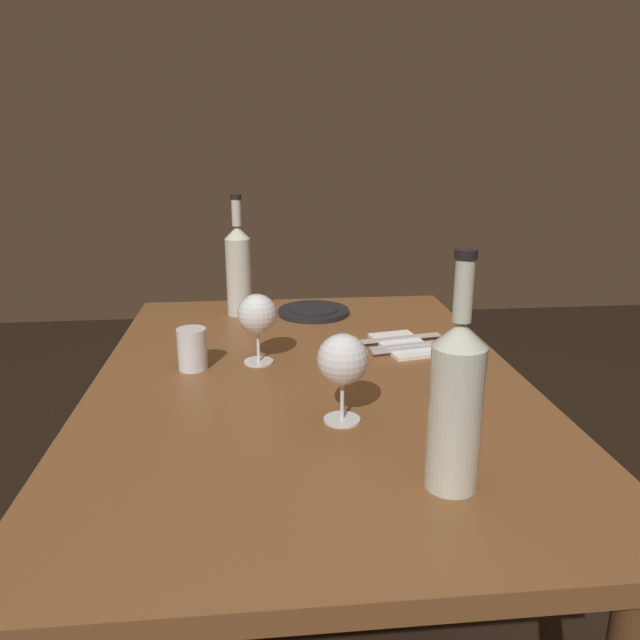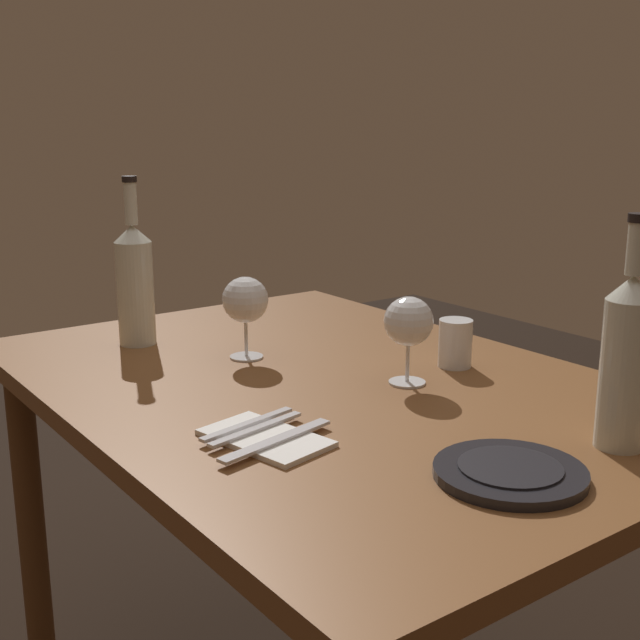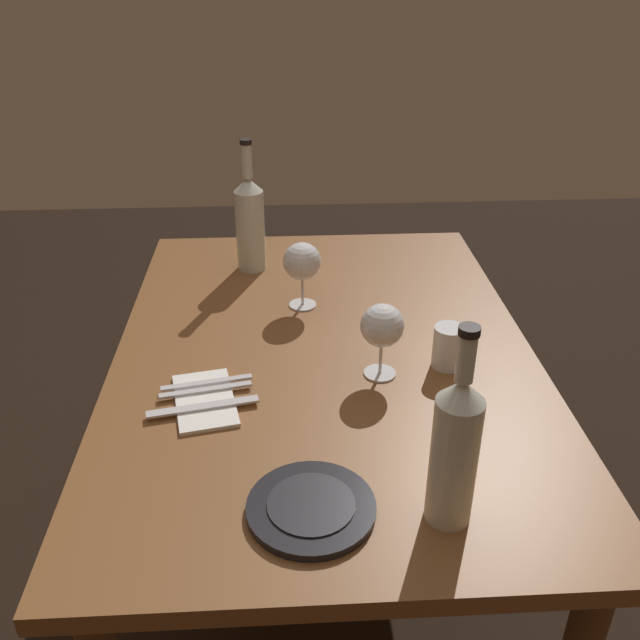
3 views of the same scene
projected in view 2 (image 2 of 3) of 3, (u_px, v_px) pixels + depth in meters
dining_table at (325, 427)px, 1.51m from camera, size 1.30×0.90×0.74m
wine_glass_left at (409, 323)px, 1.44m from camera, size 0.09×0.09×0.16m
wine_glass_right at (245, 301)px, 1.60m from camera, size 0.09×0.09×0.16m
wine_bottle at (135, 281)px, 1.70m from camera, size 0.08×0.08×0.35m
wine_bottle_second at (626, 358)px, 1.16m from camera, size 0.07×0.07×0.34m
water_tumbler at (455, 345)px, 1.56m from camera, size 0.06×0.06×0.09m
dinner_plate at (510, 472)px, 1.09m from camera, size 0.20×0.20×0.02m
folded_napkin at (265, 438)px, 1.21m from camera, size 0.21×0.15×0.01m
fork_inner at (256, 429)px, 1.23m from camera, size 0.05×0.18×0.00m
fork_outer at (248, 424)px, 1.25m from camera, size 0.05×0.18×0.00m
table_knife at (277, 440)px, 1.19m from camera, size 0.06×0.21×0.00m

